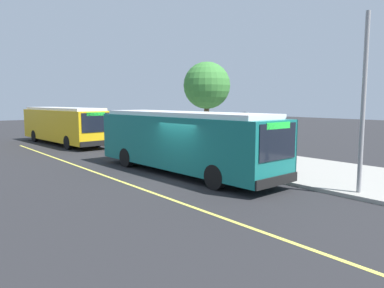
% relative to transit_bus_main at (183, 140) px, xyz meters
% --- Properties ---
extents(ground_plane, '(120.00, 120.00, 0.00)m').
position_rel_transit_bus_main_xyz_m(ground_plane, '(1.17, -1.01, -1.62)').
color(ground_plane, '#232326').
extents(sidewalk_curb, '(44.00, 6.40, 0.15)m').
position_rel_transit_bus_main_xyz_m(sidewalk_curb, '(1.17, 4.99, -1.54)').
color(sidewalk_curb, gray).
rests_on(sidewalk_curb, ground_plane).
extents(lane_stripe_center, '(36.00, 0.14, 0.01)m').
position_rel_transit_bus_main_xyz_m(lane_stripe_center, '(1.17, -3.21, -1.61)').
color(lane_stripe_center, '#E0D64C').
rests_on(lane_stripe_center, ground_plane).
extents(transit_bus_main, '(11.00, 3.00, 2.95)m').
position_rel_transit_bus_main_xyz_m(transit_bus_main, '(0.00, 0.00, 0.00)').
color(transit_bus_main, '#146B66').
rests_on(transit_bus_main, ground_plane).
extents(transit_bus_second, '(11.19, 3.23, 2.95)m').
position_rel_transit_bus_main_xyz_m(transit_bus_second, '(-15.61, -0.16, 0.00)').
color(transit_bus_second, gold).
rests_on(transit_bus_second, ground_plane).
extents(bus_shelter, '(2.90, 1.60, 2.48)m').
position_rel_transit_bus_main_xyz_m(bus_shelter, '(-1.71, 4.82, 0.30)').
color(bus_shelter, '#333338').
rests_on(bus_shelter, sidewalk_curb).
extents(waiting_bench, '(1.60, 0.48, 0.95)m').
position_rel_transit_bus_main_xyz_m(waiting_bench, '(-1.73, 4.63, -0.98)').
color(waiting_bench, brown).
rests_on(waiting_bench, sidewalk_curb).
extents(route_sign_post, '(0.44, 0.08, 2.80)m').
position_rel_transit_bus_main_xyz_m(route_sign_post, '(1.61, 2.53, 0.34)').
color(route_sign_post, '#333338').
rests_on(route_sign_post, sidewalk_curb).
extents(street_tree_near_shelter, '(3.23, 3.23, 6.00)m').
position_rel_transit_bus_main_xyz_m(street_tree_near_shelter, '(-5.41, 6.23, 2.89)').
color(street_tree_near_shelter, brown).
rests_on(street_tree_near_shelter, sidewalk_curb).
extents(utility_pole, '(0.16, 0.16, 6.40)m').
position_rel_transit_bus_main_xyz_m(utility_pole, '(7.42, 2.36, 1.73)').
color(utility_pole, gray).
rests_on(utility_pole, sidewalk_curb).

